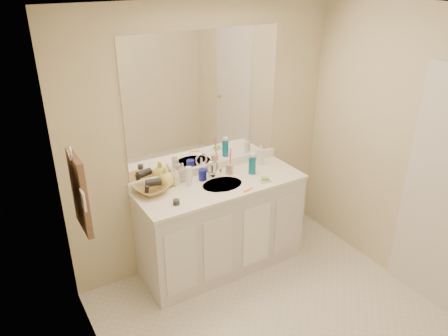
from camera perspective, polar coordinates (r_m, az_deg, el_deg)
name	(u,v)px	position (r m, az deg, el deg)	size (l,w,h in m)	color
floor	(288,334)	(3.71, 8.35, -20.61)	(2.60, 2.60, 0.00)	silver
ceiling	(315,12)	(2.61, 11.82, 19.32)	(2.60, 2.60, 0.02)	white
wall_back	(205,140)	(3.94, -2.45, 3.71)	(2.60, 0.02, 2.40)	beige
wall_left	(109,264)	(2.45, -14.73, -12.02)	(0.02, 2.60, 2.40)	beige
wall_right	(424,160)	(3.88, 24.61, 0.97)	(0.02, 2.60, 2.40)	beige
vanity_cabinet	(221,227)	(4.08, -0.37, -7.69)	(1.50, 0.55, 0.85)	silver
countertop	(221,185)	(3.86, -0.38, -2.21)	(1.52, 0.57, 0.03)	white
backsplash	(207,168)	(4.04, -2.27, -0.05)	(1.52, 0.03, 0.08)	white
sink_basin	(222,185)	(3.84, -0.23, -2.29)	(0.37, 0.37, 0.02)	beige
faucet	(212,171)	(3.95, -1.57, -0.39)	(0.02, 0.02, 0.11)	silver
mirror	(205,101)	(3.82, -2.51, 8.71)	(1.48, 0.01, 1.20)	white
blue_mug	(203,175)	(3.90, -2.81, -0.88)	(0.07, 0.07, 0.10)	navy
tan_cup	(229,169)	(4.01, 0.71, -0.13)	(0.07, 0.07, 0.09)	tan
toothbrush	(230,159)	(3.97, 0.84, 1.25)	(0.01, 0.01, 0.22)	#EB3D87
mouthwash_bottle	(252,166)	(4.01, 3.70, 0.31)	(0.07, 0.07, 0.16)	#0B6785
clear_pump_bottle	(260,157)	(4.20, 4.78, 1.47)	(0.06, 0.06, 0.16)	white
soap_dish	(265,180)	(3.91, 5.37, -1.62)	(0.10, 0.08, 0.01)	silver
green_soap	(265,179)	(3.90, 5.38, -1.38)	(0.07, 0.05, 0.02)	#7ECF32
orange_comb	(248,190)	(3.74, 3.15, -2.90)	(0.11, 0.02, 0.00)	orange
dark_jar	(176,202)	(3.54, -6.25, -4.45)	(0.06, 0.06, 0.04)	#26252A
extra_white_bottle	(189,176)	(3.80, -4.63, -1.05)	(0.05, 0.05, 0.17)	white
soap_bottle_white	(183,172)	(3.87, -5.40, -0.57)	(0.07, 0.07, 0.17)	silver
soap_bottle_cream	(175,177)	(3.82, -6.44, -1.19)	(0.07, 0.07, 0.15)	beige
soap_bottle_yellow	(166,177)	(3.80, -7.62, -1.12)	(0.14, 0.14, 0.18)	#F5ED5F
wicker_basket	(152,189)	(3.74, -9.44, -2.72)	(0.27, 0.27, 0.07)	#A37E42
hair_dryer	(153,182)	(3.72, -9.22, -1.88)	(0.06, 0.06, 0.13)	black
towel_ring	(70,153)	(2.95, -19.50, 1.89)	(0.11, 0.11, 0.01)	silver
hand_towel	(80,193)	(3.08, -18.34, -3.15)	(0.04, 0.32, 0.55)	#463125
switch_plate	(83,200)	(2.88, -17.90, -4.03)	(0.01, 0.09, 0.13)	white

